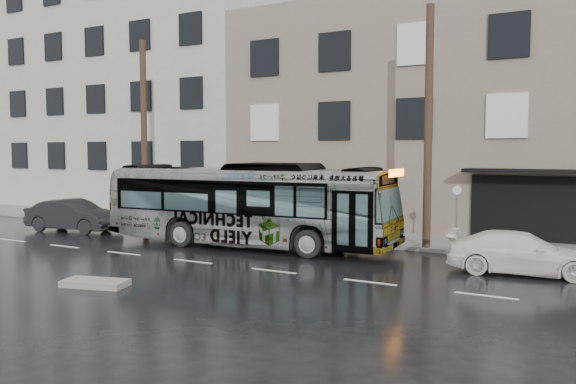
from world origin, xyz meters
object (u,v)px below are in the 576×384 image
sign_post (457,217)px  dark_sedan (73,215)px  utility_pole_rear (144,133)px  white_sedan (522,253)px  utility_pole_front (428,128)px  bus (248,205)px

sign_post → dark_sedan: 17.34m
utility_pole_rear → dark_sedan: (-2.02, -2.68, -3.90)m
white_sedan → sign_post: bearing=38.7°
utility_pole_rear → dark_sedan: 5.14m
utility_pole_front → utility_pole_rear: bearing=180.0°
sign_post → utility_pole_rear: bearing=180.0°
utility_pole_rear → white_sedan: 18.21m
white_sedan → bus: bearing=82.6°
utility_pole_rear → bus: (7.50, -2.31, -2.99)m
utility_pole_front → utility_pole_rear: same height
bus → dark_sedan: (-9.52, -0.38, -0.90)m
sign_post → dark_sedan: (-17.12, -2.68, -0.60)m
white_sedan → dark_sedan: 19.61m
utility_pole_rear → white_sedan: size_ratio=2.03×
utility_pole_front → bus: bearing=-160.4°
white_sedan → dark_sedan: dark_sedan is taller
utility_pole_front → bus: utility_pole_front is taller
bus → sign_post: bearing=-76.3°
utility_pole_rear → bus: size_ratio=0.76×
bus → dark_sedan: bearing=89.1°
bus → dark_sedan: bus is taller
utility_pole_front → white_sedan: size_ratio=2.03×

